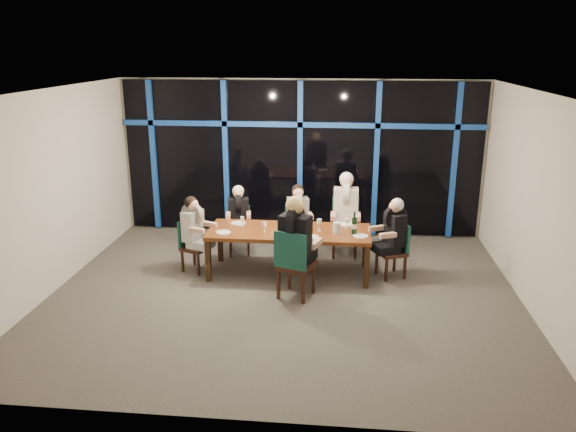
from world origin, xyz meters
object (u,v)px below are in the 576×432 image
Objects in this scene: dining_table at (289,234)px; diner_near_mid at (296,232)px; chair_near_mid at (294,261)px; diner_far_left at (239,210)px; chair_end_left at (192,242)px; water_pitcher at (336,228)px; diner_far_mid at (298,210)px; chair_far_mid at (297,228)px; chair_far_left at (239,227)px; diner_end_right at (393,226)px; wine_bottle at (354,226)px; chair_far_right at (345,223)px; diner_end_left at (194,223)px; diner_far_right at (346,203)px; chair_end_right at (396,247)px.

dining_table is 0.94m from diner_near_mid.
chair_near_mid is at bearing 90.00° from diner_near_mid.
diner_far_left is at bearing 140.31° from dining_table.
chair_end_left is 4.69× the size of water_pitcher.
chair_far_mid is at bearing 90.00° from diner_far_mid.
chair_far_left is at bearing 90.00° from diner_far_left.
diner_end_right reaches higher than chair_far_left.
chair_far_right is at bearing 97.04° from wine_bottle.
diner_far_mid is at bearing -41.43° from chair_end_left.
diner_end_left is 4.57× the size of water_pitcher.
diner_far_right is 1.92m from diner_near_mid.
wine_bottle reaches higher than chair_far_mid.
diner_far_right is (1.87, 0.12, 0.16)m from diner_far_left.
chair_end_right is 1.85m from diner_far_mid.
diner_end_left reaches higher than chair_end_left.
chair_near_mid is 5.76× the size of water_pitcher.
diner_far_mid is 1.77m from diner_end_right.
dining_table is at bearing -112.23° from chair_end_right.
diner_far_mid is (0.02, -0.07, 0.35)m from chair_far_mid.
chair_far_left is 1.95m from diner_far_right.
diner_far_mid reaches higher than chair_near_mid.
wine_bottle is at bearing -119.39° from diner_near_mid.
diner_far_right is (0.90, 0.93, 0.30)m from dining_table.
chair_end_left is (-1.67, -0.93, -0.01)m from chair_far_mid.
diner_end_left is 0.97× the size of diner_end_right.
dining_table is 0.87m from diner_far_mid.
diner_end_left reaches higher than chair_far_mid.
diner_far_mid is 2.32× the size of wine_bottle.
chair_far_mid is 1.01× the size of diner_end_right.
diner_far_mid is 1.85m from diner_end_left.
diner_end_right is at bearing -66.98° from diner_end_left.
diner_end_left reaches higher than chair_near_mid.
chair_end_right is 1.03× the size of diner_end_right.
chair_far_right is 2.79× the size of wine_bottle.
chair_end_left is at bearing 90.00° from diner_end_left.
diner_far_left is at bearing -12.82° from diner_end_left.
chair_far_right is at bearing -163.73° from chair_end_right.
water_pitcher is at bearing -70.43° from chair_end_left.
diner_far_right is (0.84, 0.00, 0.49)m from chair_far_mid.
wine_bottle reaches higher than chair_far_left.
chair_near_mid reaches higher than water_pitcher.
wine_bottle is (2.02, -0.98, 0.41)m from chair_far_left.
chair_end_right is at bearing 90.00° from diner_end_right.
diner_end_left is 2.29× the size of wine_bottle.
wine_bottle reaches higher than dining_table.
diner_near_mid is (1.74, -0.83, 0.18)m from diner_end_left.
chair_near_mid is 2.89× the size of wine_bottle.
chair_near_mid is (0.11, -1.87, 0.10)m from chair_far_mid.
chair_end_left is 1.03× the size of diner_end_left.
diner_far_left is 4.50× the size of water_pitcher.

